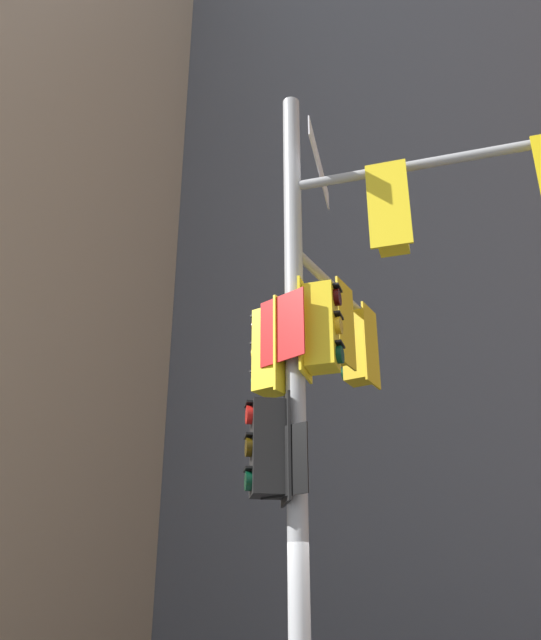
# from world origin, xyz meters

# --- Properties ---
(building_mid_block) EXTENTS (14.62, 14.62, 34.74)m
(building_mid_block) POSITION_xyz_m (-1.29, 20.03, 17.37)
(building_mid_block) COLOR #4C5460
(building_mid_block) RESTS_ON ground
(signal_pole_assembly) EXTENTS (3.95, 2.81, 8.16)m
(signal_pole_assembly) POSITION_xyz_m (0.48, 0.30, 4.83)
(signal_pole_assembly) COLOR #9EA0A3
(signal_pole_assembly) RESTS_ON ground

